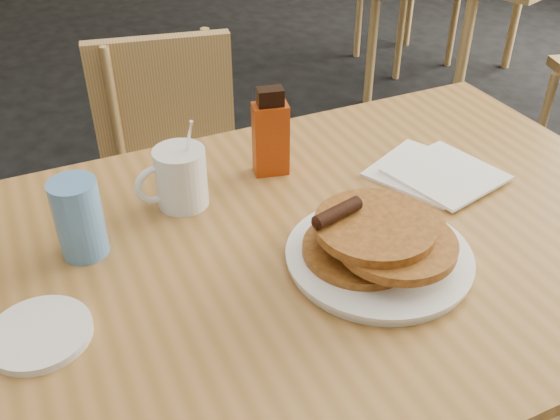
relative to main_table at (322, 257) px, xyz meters
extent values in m
cube|color=#9D6B37|center=(0.00, 0.00, 0.02)|extent=(1.29, 0.92, 0.04)
cube|color=tan|center=(0.00, 0.00, 0.01)|extent=(1.33, 0.96, 0.02)
cylinder|color=tan|center=(0.54, 0.33, -0.35)|extent=(0.04, 0.04, 0.71)
cylinder|color=tan|center=(1.36, 1.05, -0.35)|extent=(0.04, 0.04, 0.71)
cylinder|color=tan|center=(2.32, 1.64, -0.35)|extent=(0.04, 0.04, 0.71)
cube|color=tan|center=(0.02, 0.65, -0.31)|extent=(0.46, 0.46, 0.04)
cube|color=tan|center=(0.02, 0.82, -0.09)|extent=(0.37, 0.14, 0.41)
cylinder|color=tan|center=(-0.13, 0.50, -0.52)|extent=(0.04, 0.04, 0.38)
cylinder|color=tan|center=(0.17, 0.80, -0.52)|extent=(0.04, 0.04, 0.38)
cylinder|color=tan|center=(1.68, 1.83, -0.47)|extent=(0.04, 0.04, 0.47)
cylinder|color=tan|center=(2.05, 2.20, -0.47)|extent=(0.04, 0.04, 0.47)
cylinder|color=white|center=(0.04, -0.09, 0.05)|extent=(0.28, 0.28, 0.02)
cylinder|color=white|center=(0.04, -0.09, 0.06)|extent=(0.29, 0.29, 0.01)
cylinder|color=#A95B23|center=(0.02, -0.08, 0.07)|extent=(0.18, 0.18, 0.01)
cylinder|color=#A95B23|center=(0.07, -0.07, 0.08)|extent=(0.18, 0.18, 0.01)
cylinder|color=#A95B23|center=(0.05, -0.12, 0.10)|extent=(0.18, 0.18, 0.01)
cylinder|color=#A95B23|center=(0.03, -0.09, 0.11)|extent=(0.18, 0.18, 0.01)
cylinder|color=black|center=(-0.01, -0.05, 0.13)|extent=(0.09, 0.04, 0.02)
cylinder|color=white|center=(-0.16, 0.21, 0.09)|extent=(0.09, 0.09, 0.11)
torus|color=white|center=(-0.21, 0.21, 0.09)|extent=(0.07, 0.01, 0.07)
cylinder|color=black|center=(-0.16, 0.21, 0.14)|extent=(0.08, 0.08, 0.01)
cylinder|color=silver|center=(-0.15, 0.21, 0.13)|extent=(0.02, 0.05, 0.15)
cube|color=maroon|center=(0.03, 0.22, 0.11)|extent=(0.07, 0.06, 0.14)
cube|color=black|center=(0.03, 0.22, 0.20)|extent=(0.05, 0.04, 0.03)
cube|color=white|center=(0.28, 0.08, 0.04)|extent=(0.23, 0.23, 0.01)
cube|color=white|center=(0.30, 0.04, 0.05)|extent=(0.20, 0.20, 0.01)
cylinder|color=#5081BD|center=(-0.35, 0.15, 0.11)|extent=(0.09, 0.09, 0.13)
cylinder|color=white|center=(-0.45, 0.00, 0.05)|extent=(0.16, 0.16, 0.01)
camera|label=1|loc=(-0.46, -0.67, 0.66)|focal=40.00mm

